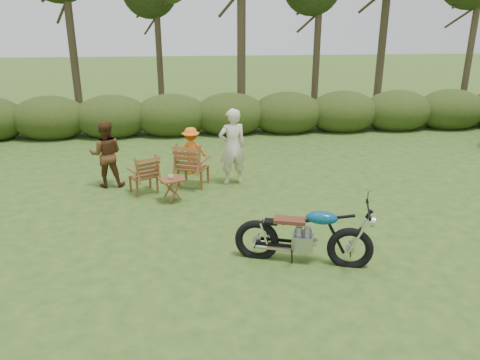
{
  "coord_description": "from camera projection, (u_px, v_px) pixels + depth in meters",
  "views": [
    {
      "loc": [
        -1.29,
        -6.88,
        3.95
      ],
      "look_at": [
        -0.41,
        1.58,
        0.9
      ],
      "focal_mm": 35.0,
      "sensor_mm": 36.0,
      "label": 1
    }
  ],
  "objects": [
    {
      "name": "motorcycle",
      "position": [
        302.0,
        261.0,
        7.89
      ],
      "size": [
        2.31,
        1.42,
        1.24
      ],
      "primitive_type": null,
      "rotation": [
        0.0,
        0.0,
        -0.3
      ],
      "color": "#0D78AA",
      "rests_on": "ground"
    },
    {
      "name": "lawn_chair_left",
      "position": [
        144.0,
        192.0,
        10.93
      ],
      "size": [
        0.85,
        0.85,
        0.91
      ],
      "primitive_type": null,
      "rotation": [
        0.0,
        0.0,
        3.63
      ],
      "color": "brown",
      "rests_on": "ground"
    },
    {
      "name": "ground",
      "position": [
        274.0,
        261.0,
        7.9
      ],
      "size": [
        80.0,
        80.0,
        0.0
      ],
      "primitive_type": "plane",
      "color": "#294B19",
      "rests_on": "ground"
    },
    {
      "name": "side_table",
      "position": [
        172.0,
        190.0,
        10.29
      ],
      "size": [
        0.65,
        0.61,
        0.53
      ],
      "primitive_type": null,
      "rotation": [
        0.0,
        0.0,
        0.42
      ],
      "color": "#5C2A17",
      "rests_on": "ground"
    },
    {
      "name": "lawn_chair_right",
      "position": [
        194.0,
        185.0,
        11.36
      ],
      "size": [
        0.95,
        0.95,
        1.07
      ],
      "primitive_type": null,
      "rotation": [
        0.0,
        0.0,
        2.77
      ],
      "color": "brown",
      "rests_on": "ground"
    },
    {
      "name": "child",
      "position": [
        192.0,
        173.0,
        12.19
      ],
      "size": [
        0.84,
        0.55,
        1.23
      ],
      "primitive_type": "imported",
      "rotation": [
        0.0,
        0.0,
        3.27
      ],
      "color": "orange",
      "rests_on": "ground"
    },
    {
      "name": "adult_a",
      "position": [
        233.0,
        183.0,
        11.49
      ],
      "size": [
        0.76,
        0.59,
        1.85
      ],
      "primitive_type": "imported",
      "rotation": [
        0.0,
        0.0,
        3.37
      ],
      "color": "beige",
      "rests_on": "ground"
    },
    {
      "name": "adult_b",
      "position": [
        109.0,
        186.0,
        11.32
      ],
      "size": [
        0.8,
        0.63,
        1.59
      ],
      "primitive_type": "imported",
      "rotation": [
        0.0,
        0.0,
        3.18
      ],
      "color": "#4D2D16",
      "rests_on": "ground"
    },
    {
      "name": "tree_line",
      "position": [
        242.0,
        17.0,
        15.78
      ],
      "size": [
        22.52,
        11.62,
        8.14
      ],
      "color": "#3D3021",
      "rests_on": "ground"
    },
    {
      "name": "cup",
      "position": [
        171.0,
        177.0,
        10.19
      ],
      "size": [
        0.13,
        0.13,
        0.09
      ],
      "primitive_type": "imported",
      "rotation": [
        0.0,
        0.0,
        0.07
      ],
      "color": "beige",
      "rests_on": "side_table"
    }
  ]
}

